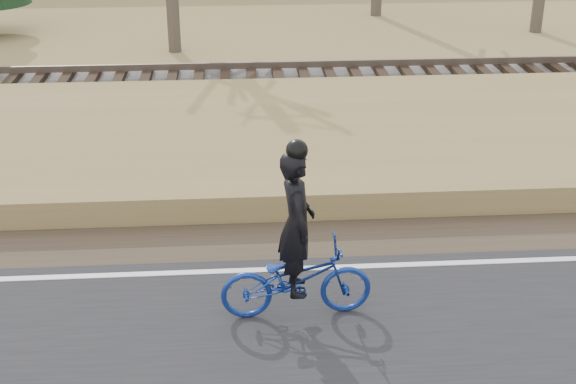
{
  "coord_description": "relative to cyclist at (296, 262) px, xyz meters",
  "views": [
    {
      "loc": [
        1.35,
        -9.48,
        5.58
      ],
      "look_at": [
        2.07,
        0.5,
        1.1
      ],
      "focal_mm": 50.0,
      "sensor_mm": 36.0,
      "label": 1
    }
  ],
  "objects": [
    {
      "name": "ground",
      "position": [
        -2.07,
        0.92,
        -0.8
      ],
      "size": [
        120.0,
        120.0,
        0.0
      ],
      "primitive_type": "plane",
      "color": "olive",
      "rests_on": "ground"
    },
    {
      "name": "railroad",
      "position": [
        -2.07,
        8.92,
        -0.28
      ],
      "size": [
        120.0,
        2.4,
        0.29
      ],
      "color": "black",
      "rests_on": "ballast"
    },
    {
      "name": "edge_line",
      "position": [
        -2.07,
        1.12,
        -0.74
      ],
      "size": [
        120.0,
        0.12,
        0.01
      ],
      "primitive_type": "cube",
      "color": "silver",
      "rests_on": "road"
    },
    {
      "name": "ballast",
      "position": [
        -2.07,
        8.92,
        -0.58
      ],
      "size": [
        120.0,
        3.0,
        0.45
      ],
      "primitive_type": "cube",
      "color": "slate",
      "rests_on": "ground"
    },
    {
      "name": "shoulder",
      "position": [
        -2.07,
        2.12,
        -0.78
      ],
      "size": [
        120.0,
        1.6,
        0.04
      ],
      "primitive_type": "cube",
      "color": "#473A2B",
      "rests_on": "ground"
    },
    {
      "name": "embankment",
      "position": [
        -2.07,
        5.12,
        -0.58
      ],
      "size": [
        120.0,
        5.0,
        0.44
      ],
      "primitive_type": "cube",
      "color": "olive",
      "rests_on": "ground"
    },
    {
      "name": "cyclist",
      "position": [
        0.0,
        0.0,
        0.0
      ],
      "size": [
        1.9,
        0.74,
        2.33
      ],
      "rotation": [
        0.0,
        0.0,
        1.62
      ],
      "color": "navy",
      "rests_on": "road"
    }
  ]
}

